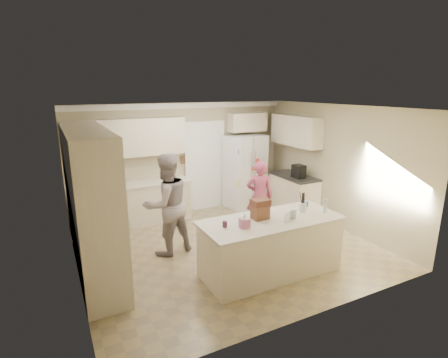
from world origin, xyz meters
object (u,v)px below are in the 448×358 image
refrigerator (245,172)px  island_base (270,247)px  utensil_crock (302,207)px  teen_girl (260,196)px  coffee_maker (299,171)px  tissue_box (245,223)px  dollhouse_body (260,212)px  teen_boy (167,205)px

refrigerator → island_base: bearing=-124.6°
island_base → refrigerator: bearing=66.9°
island_base → utensil_crock: (0.65, 0.05, 0.56)m
island_base → teen_girl: bearing=63.4°
refrigerator → utensil_crock: (-0.65, -3.00, 0.10)m
coffee_maker → tissue_box: 3.28m
refrigerator → coffee_maker: bearing=-68.4°
coffee_maker → utensil_crock: size_ratio=2.00×
utensil_crock → dollhouse_body: bearing=176.4°
teen_boy → teen_girl: bearing=171.0°
island_base → teen_boy: size_ratio=1.20×
utensil_crock → coffee_maker: bearing=52.9°
utensil_crock → teen_boy: (-1.90, 1.39, -0.08)m
teen_girl → island_base: bearing=90.8°
utensil_crock → dollhouse_body: size_ratio=0.58×
coffee_maker → teen_girl: 1.36m
refrigerator → utensil_crock: bearing=-113.8°
utensil_crock → teen_girl: 1.52m
refrigerator → teen_boy: size_ratio=0.98×
coffee_maker → refrigerator: bearing=123.1°
tissue_box → teen_boy: size_ratio=0.08×
coffee_maker → dollhouse_body: size_ratio=1.15×
refrigerator → tissue_box: refrigerator is taller
tissue_box → teen_boy: 1.69m
refrigerator → dollhouse_body: 3.29m
island_base → dollhouse_body: size_ratio=8.46×
tissue_box → dollhouse_body: size_ratio=0.54×
utensil_crock → refrigerator: bearing=77.7°
utensil_crock → teen_girl: (0.12, 1.50, -0.25)m
coffee_maker → teen_girl: teen_girl is taller
refrigerator → utensil_crock: 3.07m
teen_boy → tissue_box: bearing=102.3°
dollhouse_body → tissue_box: bearing=-153.4°
coffee_maker → teen_boy: size_ratio=0.16×
coffee_maker → island_base: bearing=-137.2°
refrigerator → coffee_maker: refrigerator is taller
utensil_crock → tissue_box: utensil_crock is taller
refrigerator → coffee_maker: size_ratio=6.00×
teen_girl → tissue_box: bearing=78.6°
refrigerator → utensil_crock: refrigerator is taller
coffee_maker → teen_boy: bearing=-172.0°
coffee_maker → teen_boy: teen_boy is taller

